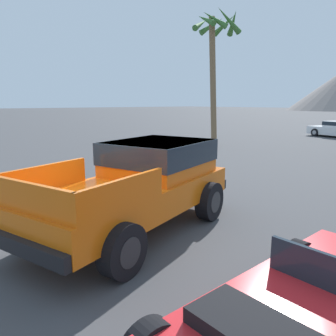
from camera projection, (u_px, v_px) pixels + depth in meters
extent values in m
plane|color=#424244|center=(111.00, 232.00, 6.98)|extent=(320.00, 320.00, 0.00)
cube|color=orange|center=(132.00, 195.00, 6.86)|extent=(3.36, 5.37, 0.57)
cube|color=orange|center=(159.00, 157.00, 7.55)|extent=(2.42, 2.64, 0.77)
cube|color=#1E2833|center=(159.00, 151.00, 7.53)|extent=(2.47, 2.69, 0.49)
cube|color=orange|center=(43.00, 178.00, 6.13)|extent=(0.64, 1.94, 0.48)
cube|color=orange|center=(124.00, 193.00, 5.08)|extent=(0.64, 1.94, 0.48)
cube|color=orange|center=(30.00, 198.00, 4.81)|extent=(1.91, 0.63, 0.48)
cube|color=black|center=(191.00, 180.00, 9.00)|extent=(1.97, 0.71, 0.24)
cube|color=black|center=(22.00, 247.00, 4.79)|extent=(1.97, 0.71, 0.24)
cylinder|color=black|center=(138.00, 188.00, 8.77)|extent=(0.55, 0.95, 0.90)
cylinder|color=#232326|center=(138.00, 188.00, 8.77)|extent=(0.46, 0.57, 0.49)
cylinder|color=black|center=(209.00, 201.00, 7.65)|extent=(0.55, 0.95, 0.90)
cylinder|color=#232326|center=(209.00, 201.00, 7.65)|extent=(0.46, 0.57, 0.49)
cylinder|color=black|center=(38.00, 224.00, 6.21)|extent=(0.55, 0.95, 0.90)
cylinder|color=#232326|center=(38.00, 224.00, 6.21)|extent=(0.46, 0.57, 0.49)
cylinder|color=black|center=(123.00, 250.00, 5.09)|extent=(0.55, 0.95, 0.90)
cylinder|color=#232326|center=(123.00, 250.00, 5.09)|extent=(0.46, 0.57, 0.49)
cube|color=red|center=(308.00, 328.00, 3.41)|extent=(1.82, 4.57, 0.43)
cube|color=#1E2833|center=(333.00, 274.00, 3.65)|extent=(1.53, 0.06, 0.43)
cylinder|color=black|center=(297.00, 262.00, 4.97)|extent=(0.22, 0.67, 0.67)
cylinder|color=#9E9EA3|center=(297.00, 262.00, 4.97)|extent=(0.23, 0.37, 0.37)
cylinder|color=black|center=(315.00, 132.00, 26.72)|extent=(0.66, 0.34, 0.63)
cylinder|color=#9E9EA3|center=(315.00, 132.00, 26.72)|extent=(0.38, 0.30, 0.34)
cylinder|color=black|center=(328.00, 131.00, 27.55)|extent=(0.66, 0.34, 0.63)
cylinder|color=#9E9EA3|center=(328.00, 131.00, 27.55)|extent=(0.38, 0.30, 0.34)
cylinder|color=brown|center=(213.00, 84.00, 20.13)|extent=(0.36, 0.88, 7.69)
cone|color=#386B2D|center=(229.00, 20.00, 18.76)|extent=(0.68, 1.89, 1.47)
cone|color=#386B2D|center=(233.00, 23.00, 19.62)|extent=(1.58, 1.39, 1.31)
cone|color=#386B2D|center=(224.00, 25.00, 20.23)|extent=(1.61, 0.63, 1.24)
cone|color=#386B2D|center=(212.00, 26.00, 20.40)|extent=(1.00, 1.64, 1.24)
cone|color=#386B2D|center=(201.00, 24.00, 20.05)|extent=(1.13, 2.06, 1.18)
cone|color=#386B2D|center=(206.00, 20.00, 19.18)|extent=(1.75, 0.70, 1.04)
cone|color=#386B2D|center=(215.00, 19.00, 18.84)|extent=(1.54, 1.09, 1.20)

